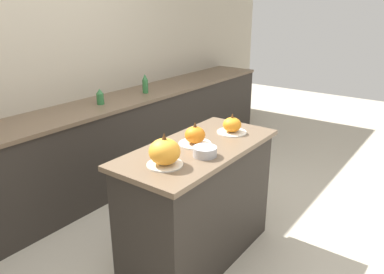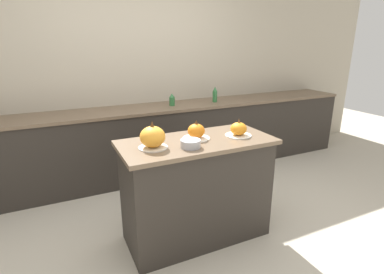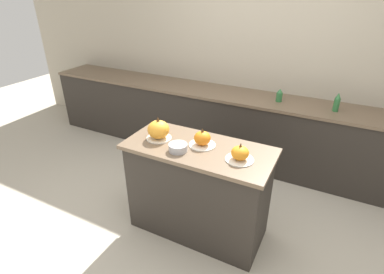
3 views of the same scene
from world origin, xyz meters
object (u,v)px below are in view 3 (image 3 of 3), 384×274
(mixing_bowl, at_px, (178,147))
(bottle_tall, at_px, (337,102))
(bottle_short, at_px, (279,95))
(pumpkin_cake_left, at_px, (159,130))
(pumpkin_cake_center, at_px, (202,139))
(pumpkin_cake_right, at_px, (240,154))

(mixing_bowl, bearing_deg, bottle_tall, 54.80)
(bottle_short, bearing_deg, pumpkin_cake_left, -116.94)
(pumpkin_cake_center, bearing_deg, bottle_short, 76.30)
(pumpkin_cake_left, xyz_separation_m, bottle_short, (0.73, 1.45, -0.01))
(pumpkin_cake_center, bearing_deg, pumpkin_cake_left, -171.08)
(pumpkin_cake_left, relative_size, pumpkin_cake_center, 0.97)
(pumpkin_cake_left, bearing_deg, bottle_short, 63.06)
(pumpkin_cake_right, relative_size, mixing_bowl, 1.45)
(bottle_tall, xyz_separation_m, bottle_short, (-0.61, 0.02, -0.03))
(pumpkin_cake_right, height_order, bottle_tall, bottle_tall)
(pumpkin_cake_left, height_order, pumpkin_cake_right, pumpkin_cake_left)
(pumpkin_cake_center, bearing_deg, mixing_bowl, -127.43)
(pumpkin_cake_left, relative_size, pumpkin_cake_right, 0.99)
(pumpkin_cake_right, bearing_deg, mixing_bowl, -169.20)
(pumpkin_cake_left, bearing_deg, pumpkin_cake_center, 8.92)
(pumpkin_cake_right, distance_m, bottle_tall, 1.56)
(pumpkin_cake_center, relative_size, bottle_tall, 1.10)
(bottle_short, relative_size, mixing_bowl, 0.99)
(pumpkin_cake_center, xyz_separation_m, bottle_tall, (0.95, 1.36, 0.04))
(pumpkin_cake_right, distance_m, bottle_short, 1.47)
(pumpkin_cake_center, distance_m, bottle_short, 1.42)
(pumpkin_cake_center, relative_size, bottle_short, 1.48)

